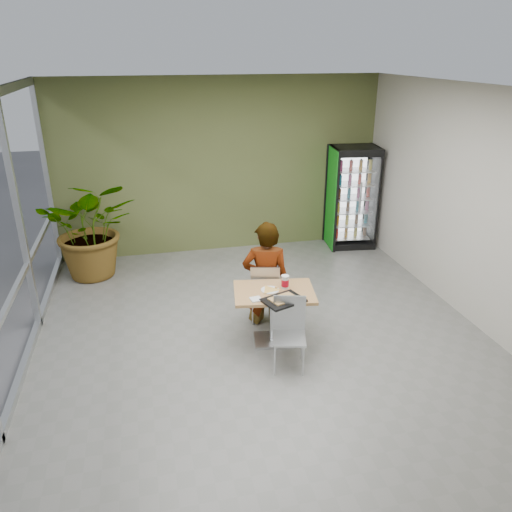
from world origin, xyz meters
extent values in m
plane|color=slate|center=(0.00, 0.00, 0.00)|extent=(7.00, 7.00, 0.00)
cube|color=#A27145|center=(0.12, 0.02, 0.73)|extent=(1.12, 0.86, 0.04)
cylinder|color=#B6B9BC|center=(0.12, 0.02, 0.35)|extent=(0.10, 0.10, 0.71)
cube|color=#B6B9BC|center=(0.12, 0.02, 0.02)|extent=(0.57, 0.48, 0.04)
cube|color=#B6B9BC|center=(0.15, 0.62, 0.43)|extent=(0.48, 0.48, 0.03)
cube|color=#B6B9BC|center=(0.10, 0.44, 0.66)|extent=(0.39, 0.12, 0.47)
cylinder|color=#B6B9BC|center=(0.35, 0.75, 0.21)|extent=(0.02, 0.02, 0.43)
cylinder|color=#B6B9BC|center=(0.02, 0.83, 0.21)|extent=(0.02, 0.02, 0.43)
cylinder|color=#B6B9BC|center=(0.27, 0.42, 0.21)|extent=(0.02, 0.02, 0.43)
cylinder|color=#B6B9BC|center=(-0.06, 0.49, 0.21)|extent=(0.02, 0.02, 0.43)
cube|color=#B6B9BC|center=(0.15, -0.59, 0.42)|extent=(0.48, 0.48, 0.03)
cube|color=#B6B9BC|center=(0.20, -0.41, 0.65)|extent=(0.38, 0.13, 0.46)
cylinder|color=#B6B9BC|center=(-0.06, -0.70, 0.21)|extent=(0.02, 0.02, 0.42)
cylinder|color=#B6B9BC|center=(0.26, -0.79, 0.21)|extent=(0.02, 0.02, 0.42)
cylinder|color=#B6B9BC|center=(0.03, -0.38, 0.21)|extent=(0.02, 0.02, 0.42)
cylinder|color=#B6B9BC|center=(0.35, -0.47, 0.21)|extent=(0.02, 0.02, 0.42)
imported|color=black|center=(0.15, 0.57, 0.60)|extent=(0.74, 0.57, 1.80)
cylinder|color=silver|center=(0.07, 0.04, 0.76)|extent=(0.23, 0.23, 0.01)
cylinder|color=silver|center=(0.27, 0.06, 0.83)|extent=(0.09, 0.09, 0.17)
cylinder|color=#B70B1F|center=(0.27, 0.06, 0.83)|extent=(0.10, 0.10, 0.09)
cylinder|color=silver|center=(0.27, 0.06, 0.92)|extent=(0.10, 0.10, 0.01)
cube|color=silver|center=(-0.17, -0.17, 0.76)|extent=(0.15, 0.15, 0.02)
cube|color=black|center=(0.15, -0.28, 0.76)|extent=(0.58, 0.50, 0.03)
cube|color=black|center=(2.50, 3.12, 0.97)|extent=(0.94, 0.78, 1.93)
cube|color=#179A1E|center=(2.05, 3.12, 0.97)|extent=(0.09, 0.66, 1.90)
cube|color=white|center=(2.50, 2.80, 0.99)|extent=(0.69, 0.09, 1.55)
imported|color=#2D5D25|center=(-2.29, 2.75, 0.85)|extent=(1.63, 1.44, 1.71)
camera|label=1|loc=(-1.39, -5.49, 3.62)|focal=35.00mm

